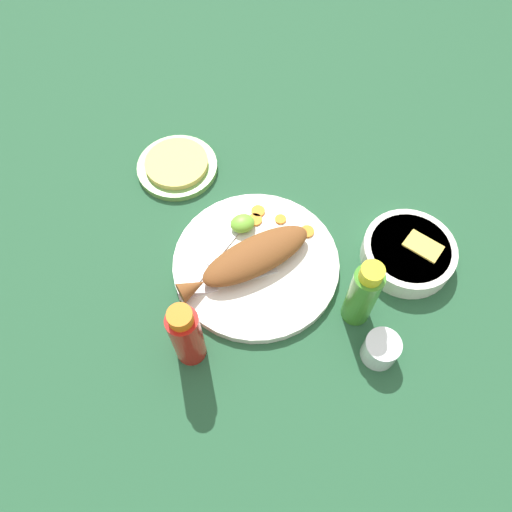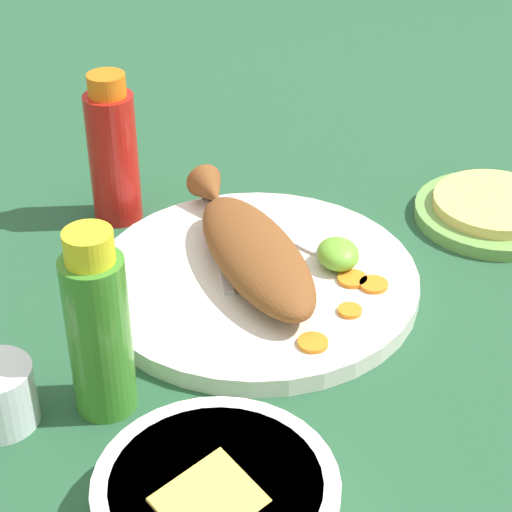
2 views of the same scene
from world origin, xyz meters
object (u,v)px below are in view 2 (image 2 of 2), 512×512
Objects in this scene: fried_fish at (251,248)px; tortilla_plate at (493,214)px; fork_near at (217,233)px; guacamole_bowl at (216,500)px; hot_sauce_bottle_red at (113,152)px; fork_far at (265,227)px; main_plate at (256,281)px; hot_sauce_bottle_green at (98,328)px.

tortilla_plate is at bearing 93.02° from fried_fish.
tortilla_plate is (-0.01, 0.30, -0.01)m from fork_near.
guacamole_bowl is (0.29, -0.07, -0.02)m from fried_fish.
hot_sauce_bottle_red is 0.97× the size of tortilla_plate.
guacamole_bowl is (0.35, -0.10, 0.00)m from fork_far.
hot_sauce_bottle_red is at bearing -101.02° from tortilla_plate.
tortilla_plate is (-0.08, 0.27, -0.00)m from main_plate.
hot_sauce_bottle_green reaches higher than fork_far.
fork_far is 0.95× the size of hot_sauce_bottle_green.
fork_near is 1.08× the size of guacamole_bowl.
fried_fish is 1.56× the size of guacamole_bowl.
tortilla_plate is at bearing -86.68° from fork_near.
fork_near reaches higher than main_plate.
hot_sauce_bottle_red is at bearing -142.38° from main_plate.
fried_fish is 0.29m from tortilla_plate.
guacamole_bowl is 0.50m from tortilla_plate.
hot_sauce_bottle_green is at bearing -47.25° from main_plate.
fork_near reaches higher than tortilla_plate.
fork_far is (-0.07, 0.03, -0.02)m from fried_fish.
hot_sauce_bottle_green reaches higher than hot_sauce_bottle_red.
fried_fish is at bearing 135.51° from hot_sauce_bottle_green.
fried_fish is 0.21m from hot_sauce_bottle_green.
main_plate is 0.29m from tortilla_plate.
guacamole_bowl reaches higher than tortilla_plate.
fried_fish is at bearing -157.22° from fork_near.
fork_near is 0.25m from hot_sauce_bottle_green.
main_plate is 1.68× the size of fork_near.
guacamole_bowl is at bearing 27.28° from hot_sauce_bottle_green.
fork_far is at bearing 148.03° from fried_fish.
fork_far is at bearing -83.46° from fork_near.
hot_sauce_bottle_red reaches higher than guacamole_bowl.
main_plate is 0.03m from fried_fish.
guacamole_bowl is (0.43, 0.05, -0.05)m from hot_sauce_bottle_red.
main_plate is 1.16× the size of fried_fish.
hot_sauce_bottle_red is at bearing 50.91° from fork_near.
main_plate is at bearing 164.39° from guacamole_bowl.
main_plate is 0.08m from fork_near.
hot_sauce_bottle_green reaches higher than fried_fish.
tortilla_plate is (-0.36, 0.35, -0.02)m from guacamole_bowl.
fried_fish is 1.45× the size of fork_near.
fried_fish reaches higher than fork_far.
guacamole_bowl reaches higher than fork_far.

